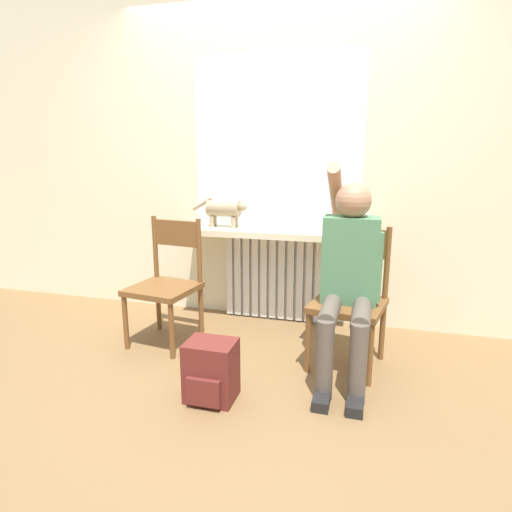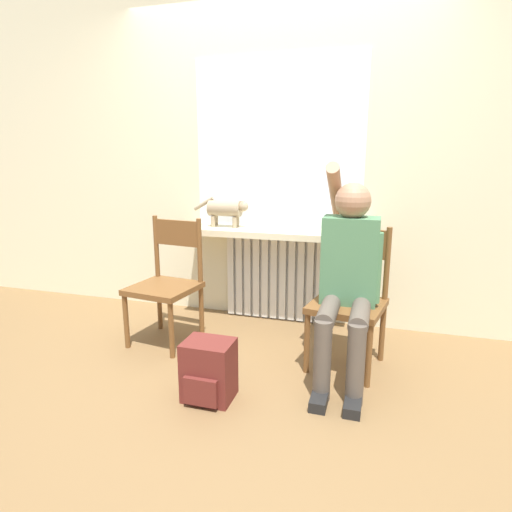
{
  "view_description": "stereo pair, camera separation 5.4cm",
  "coord_description": "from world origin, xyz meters",
  "px_view_note": "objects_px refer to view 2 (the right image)",
  "views": [
    {
      "loc": [
        0.78,
        -2.17,
        1.33
      ],
      "look_at": [
        0.0,
        0.61,
        0.66
      ],
      "focal_mm": 30.0,
      "sensor_mm": 36.0,
      "label": 1
    },
    {
      "loc": [
        0.83,
        -2.15,
        1.33
      ],
      "look_at": [
        0.0,
        0.61,
        0.66
      ],
      "focal_mm": 30.0,
      "sensor_mm": 36.0,
      "label": 2
    }
  ],
  "objects_px": {
    "chair_left": "(167,281)",
    "cat": "(226,209)",
    "chair_right": "(350,298)",
    "backpack": "(209,371)",
    "person": "(348,271)"
  },
  "relations": [
    {
      "from": "chair_left",
      "to": "cat",
      "type": "height_order",
      "value": "cat"
    },
    {
      "from": "cat",
      "to": "person",
      "type": "bearing_deg",
      "value": -33.09
    },
    {
      "from": "person",
      "to": "cat",
      "type": "xyz_separation_m",
      "value": [
        -1.03,
        0.67,
        0.26
      ]
    },
    {
      "from": "person",
      "to": "chair_right",
      "type": "bearing_deg",
      "value": 86.03
    },
    {
      "from": "chair_left",
      "to": "person",
      "type": "distance_m",
      "value": 1.31
    },
    {
      "from": "chair_right",
      "to": "cat",
      "type": "bearing_deg",
      "value": 162.83
    },
    {
      "from": "cat",
      "to": "backpack",
      "type": "bearing_deg",
      "value": -74.38
    },
    {
      "from": "person",
      "to": "backpack",
      "type": "bearing_deg",
      "value": -142.6
    },
    {
      "from": "chair_right",
      "to": "backpack",
      "type": "relative_size",
      "value": 2.65
    },
    {
      "from": "person",
      "to": "cat",
      "type": "relative_size",
      "value": 2.79
    },
    {
      "from": "person",
      "to": "backpack",
      "type": "distance_m",
      "value": 1.0
    },
    {
      "from": "cat",
      "to": "backpack",
      "type": "relative_size",
      "value": 1.37
    },
    {
      "from": "chair_right",
      "to": "backpack",
      "type": "height_order",
      "value": "chair_right"
    },
    {
      "from": "cat",
      "to": "chair_right",
      "type": "bearing_deg",
      "value": -27.91
    },
    {
      "from": "chair_left",
      "to": "person",
      "type": "xyz_separation_m",
      "value": [
        1.29,
        -0.12,
        0.2
      ]
    }
  ]
}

